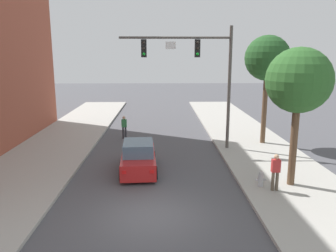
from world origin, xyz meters
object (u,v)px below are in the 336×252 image
Objects in this scene: pedestrian_crossing_road at (124,126)px; fire_hydrant at (261,179)px; traffic_signal_mast at (199,65)px; street_tree_nearest at (299,81)px; car_lead_red at (138,158)px; pedestrian_sidewalk_right_walker at (276,171)px; street_tree_second at (267,59)px.

pedestrian_crossing_road reaches higher than fire_hydrant.
street_tree_nearest is at bearing -59.65° from traffic_signal_mast.
traffic_signal_mast is at bearing 108.81° from fire_hydrant.
pedestrian_crossing_road is at bearing 101.97° from car_lead_red.
traffic_signal_mast is 7.19m from street_tree_nearest.
car_lead_red is at bearing -78.03° from pedestrian_crossing_road.
pedestrian_sidewalk_right_walker is at bearing -52.82° from pedestrian_crossing_road.
street_tree_nearest is at bearing -47.34° from pedestrian_crossing_road.
traffic_signal_mast is at bearing 120.35° from street_tree_nearest.
car_lead_red is 6.00× the size of fire_hydrant.
street_tree_second is at bearing 14.65° from traffic_signal_mast.
street_tree_second is at bearing 76.67° from pedestrian_sidewalk_right_walker.
pedestrian_sidewalk_right_walker is (2.64, -6.90, -4.29)m from traffic_signal_mast.
car_lead_red is (-3.47, -3.85, -4.63)m from traffic_signal_mast.
traffic_signal_mast is at bearing 47.98° from car_lead_red.
pedestrian_sidewalk_right_walker is at bearing -103.33° from street_tree_second.
pedestrian_crossing_road is at bearing 127.18° from pedestrian_sidewalk_right_walker.
fire_hydrant is at bearing 132.96° from pedestrian_sidewalk_right_walker.
pedestrian_sidewalk_right_walker is 3.96m from street_tree_nearest.
car_lead_red is at bearing -132.02° from traffic_signal_mast.
pedestrian_sidewalk_right_walker is 0.88m from fire_hydrant.
traffic_signal_mast is 4.57× the size of pedestrian_sidewalk_right_walker.
car_lead_red is at bearing -147.87° from street_tree_second.
traffic_signal_mast is 1.22× the size of street_tree_nearest.
traffic_signal_mast reaches higher than pedestrian_sidewalk_right_walker.
street_tree_second reaches higher than car_lead_red.
traffic_signal_mast is at bearing -32.14° from pedestrian_crossing_road.
pedestrian_crossing_road is (-4.94, 3.10, -4.44)m from traffic_signal_mast.
pedestrian_sidewalk_right_walker is at bearing -144.33° from street_tree_nearest.
pedestrian_sidewalk_right_walker reaches higher than car_lead_red.
pedestrian_sidewalk_right_walker is 2.28× the size of fire_hydrant.
pedestrian_sidewalk_right_walker is 9.51m from street_tree_second.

